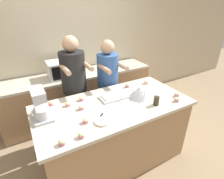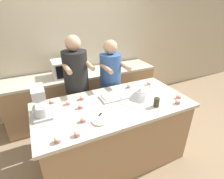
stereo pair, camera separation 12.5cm
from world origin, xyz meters
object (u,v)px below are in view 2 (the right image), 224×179
object	(u,v)px
person_right	(111,86)
small_plate	(100,121)
cupcake_0	(68,102)
cupcake_4	(82,97)
stand_mixer	(40,103)
person_left	(77,89)
cupcake_6	(178,102)
baking_tray	(114,97)
cupcake_7	(81,106)
cupcake_1	(129,86)
drinking_glass	(157,102)
cupcake_3	(77,133)
cupcake_5	(83,119)
microwave_oven	(67,68)
mixing_bowl	(140,93)
cupcake_8	(52,101)
knife	(102,112)
cupcake_9	(58,140)
cupcake_2	(179,96)
cupcake_10	(149,83)

from	to	relation	value
person_right	small_plate	size ratio (longest dim) A/B	9.74
cupcake_0	cupcake_4	xyz separation A→B (m)	(0.19, 0.05, 0.00)
stand_mixer	cupcake_4	world-z (taller)	stand_mixer
person_left	small_plate	size ratio (longest dim) A/B	10.41
cupcake_4	cupcake_6	bearing A→B (deg)	-30.31
baking_tray	cupcake_7	world-z (taller)	cupcake_7
person_left	cupcake_1	xyz separation A→B (m)	(0.70, -0.36, 0.07)
cupcake_0	cupcake_1	bearing A→B (deg)	5.26
drinking_glass	cupcake_4	distance (m)	0.95
cupcake_4	cupcake_1	bearing A→B (deg)	3.05
cupcake_3	cupcake_7	bearing A→B (deg)	69.85
cupcake_5	stand_mixer	bearing A→B (deg)	140.81
baking_tray	microwave_oven	bearing A→B (deg)	107.40
person_right	cupcake_3	distance (m)	1.35
small_plate	mixing_bowl	bearing A→B (deg)	19.92
cupcake_5	cupcake_8	size ratio (longest dim) A/B	1.00
stand_mixer	drinking_glass	world-z (taller)	stand_mixer
person_right	cupcake_4	world-z (taller)	person_right
cupcake_0	cupcake_1	world-z (taller)	same
knife	cupcake_0	world-z (taller)	cupcake_0
baking_tray	cupcake_1	distance (m)	0.39
microwave_oven	cupcake_6	bearing A→B (deg)	-57.87
stand_mixer	cupcake_5	distance (m)	0.51
cupcake_9	cupcake_1	bearing A→B (deg)	30.86
cupcake_7	cupcake_8	bearing A→B (deg)	137.47
cupcake_2	cupcake_6	world-z (taller)	same
cupcake_3	cupcake_8	distance (m)	0.74
mixing_bowl	cupcake_4	distance (m)	0.76
person_left	person_right	size ratio (longest dim) A/B	1.07
cupcake_6	microwave_oven	bearing A→B (deg)	122.13
small_plate	cupcake_3	xyz separation A→B (m)	(-0.27, -0.11, 0.02)
mixing_bowl	microwave_oven	bearing A→B (deg)	117.09
microwave_oven	cupcake_4	world-z (taller)	microwave_oven
small_plate	cupcake_6	distance (m)	1.03
mixing_bowl	microwave_oven	size ratio (longest dim) A/B	0.59
cupcake_5	cupcake_4	bearing A→B (deg)	74.80
cupcake_1	cupcake_3	xyz separation A→B (m)	(-0.98, -0.69, 0.00)
cupcake_7	cupcake_10	world-z (taller)	same
drinking_glass	cupcake_1	size ratio (longest dim) A/B	1.78
person_right	cupcake_0	size ratio (longest dim) A/B	24.60
mixing_bowl	cupcake_10	bearing A→B (deg)	39.51
person_left	cupcake_1	bearing A→B (deg)	-27.15
person_right	drinking_glass	bearing A→B (deg)	-79.76
person_right	knife	xyz separation A→B (m)	(-0.48, -0.79, 0.10)
person_right	cupcake_3	xyz separation A→B (m)	(-0.84, -1.05, 0.13)
cupcake_1	cupcake_4	distance (m)	0.74
cupcake_0	cupcake_5	bearing A→B (deg)	-80.76
cupcake_2	stand_mixer	bearing A→B (deg)	167.49
cupcake_2	baking_tray	bearing A→B (deg)	153.49
person_right	cupcake_8	distance (m)	1.03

